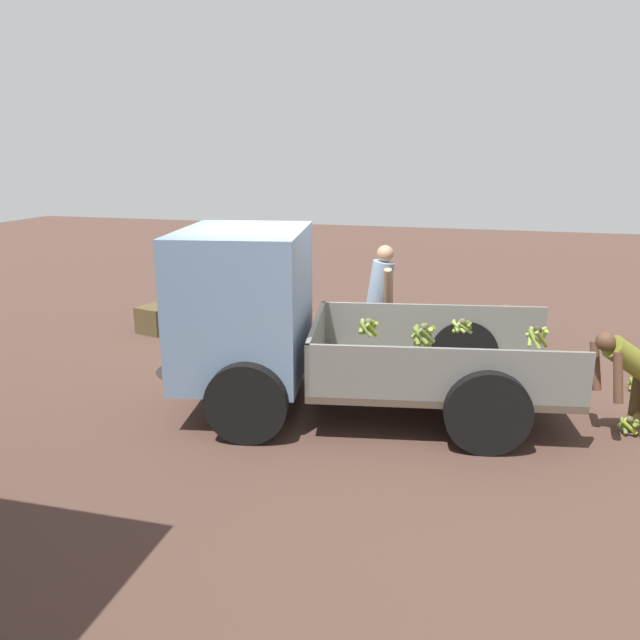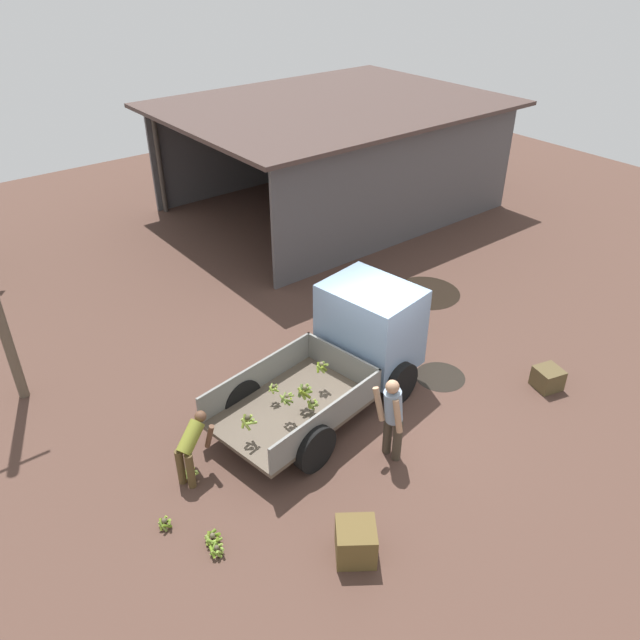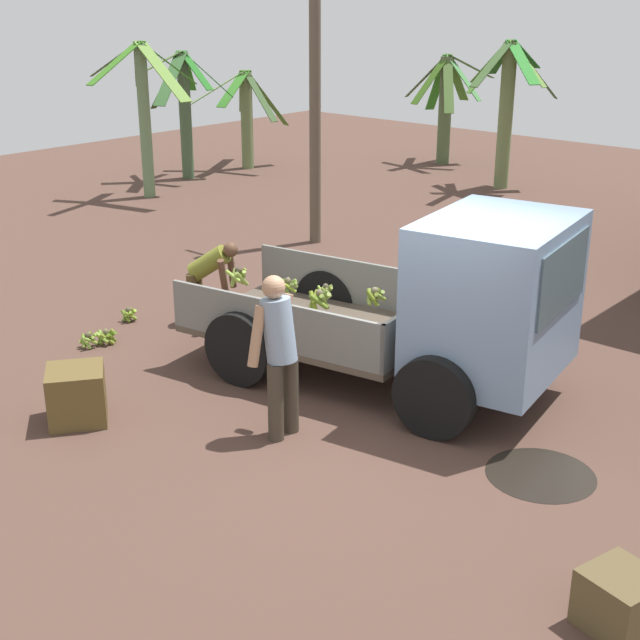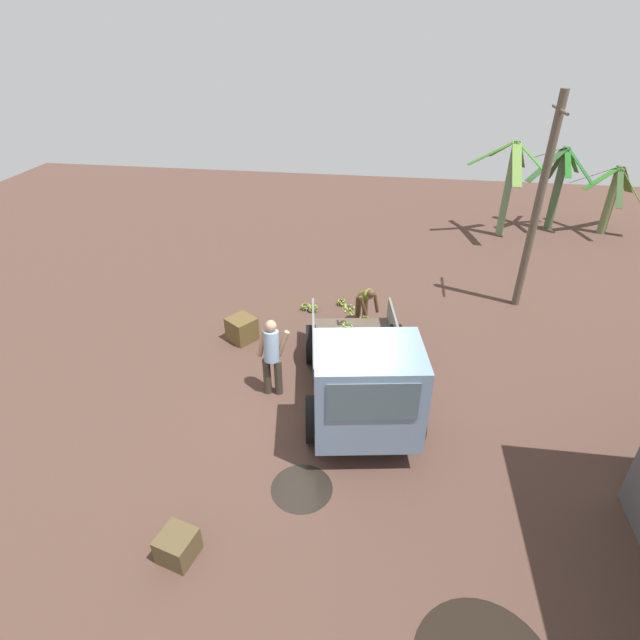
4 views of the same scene
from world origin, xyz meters
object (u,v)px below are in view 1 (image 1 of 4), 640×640
object	(u,v)px
banana_bunch_on_ground_3	(639,384)
wooden_crate_0	(509,329)
wooden_crate_1	(156,319)
person_foreground_visitor	(380,298)
banana_bunch_on_ground_0	(629,424)
cargo_truck	(280,318)
person_worker_loading	(630,373)

from	to	relation	value
banana_bunch_on_ground_3	wooden_crate_0	size ratio (longest dim) A/B	0.47
banana_bunch_on_ground_3	wooden_crate_1	bearing A→B (deg)	-6.28
person_foreground_visitor	wooden_crate_1	world-z (taller)	person_foreground_visitor
wooden_crate_0	banana_bunch_on_ground_0	bearing A→B (deg)	112.87
banana_bunch_on_ground_3	wooden_crate_1	world-z (taller)	wooden_crate_1
banana_bunch_on_ground_3	wooden_crate_0	world-z (taller)	wooden_crate_0
person_foreground_visitor	wooden_crate_0	bearing A→B (deg)	30.84
wooden_crate_0	person_foreground_visitor	bearing A→B (deg)	33.54
cargo_truck	wooden_crate_1	bearing A→B (deg)	-48.48
cargo_truck	person_foreground_visitor	distance (m)	2.13
banana_bunch_on_ground_0	wooden_crate_0	bearing A→B (deg)	-67.13
cargo_truck	wooden_crate_1	size ratio (longest dim) A/B	9.22
person_worker_loading	wooden_crate_1	world-z (taller)	person_worker_loading
person_worker_loading	banana_bunch_on_ground_0	size ratio (longest dim) A/B	4.42
cargo_truck	wooden_crate_1	xyz separation A→B (m)	(3.08, -2.47, -0.89)
person_worker_loading	banana_bunch_on_ground_0	xyz separation A→B (m)	(-0.07, -0.02, -0.59)
banana_bunch_on_ground_3	person_foreground_visitor	bearing A→B (deg)	-4.74
person_foreground_visitor	person_worker_loading	bearing A→B (deg)	-32.39
wooden_crate_0	cargo_truck	bearing A→B (deg)	49.60
banana_bunch_on_ground_0	wooden_crate_1	world-z (taller)	wooden_crate_1
person_worker_loading	banana_bunch_on_ground_3	distance (m)	1.61
cargo_truck	wooden_crate_0	bearing A→B (deg)	-140.11
cargo_truck	wooden_crate_0	world-z (taller)	cargo_truck
person_foreground_visitor	wooden_crate_1	xyz separation A→B (m)	(3.93, -0.53, -0.73)
cargo_truck	person_worker_loading	size ratio (longest dim) A/B	3.93
cargo_truck	person_worker_loading	world-z (taller)	cargo_truck
wooden_crate_0	wooden_crate_1	world-z (taller)	wooden_crate_0
person_worker_loading	banana_bunch_on_ground_3	xyz separation A→B (m)	(-0.45, -1.42, -0.60)
person_foreground_visitor	wooden_crate_1	distance (m)	4.04
person_foreground_visitor	wooden_crate_0	xyz separation A→B (m)	(-1.84, -1.22, -0.66)
cargo_truck	wooden_crate_0	distance (m)	4.24
wooden_crate_1	person_worker_loading	bearing A→B (deg)	162.12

